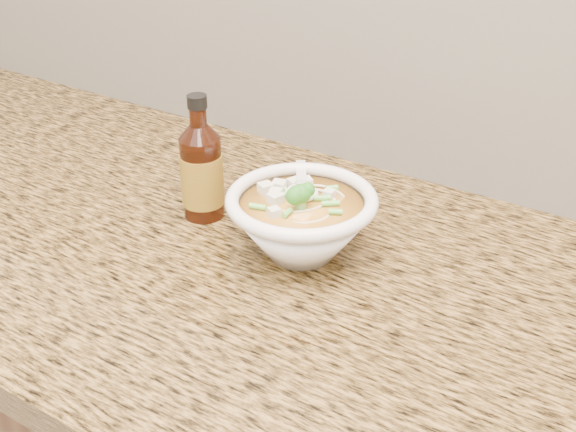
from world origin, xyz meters
The scene contains 3 objects.
counter_slab centered at (0.00, 1.68, 0.88)m, with size 4.00×0.68×0.04m, color olive.
soup_bowl centered at (-0.19, 1.70, 0.94)m, with size 0.19×0.20×0.11m.
hot_sauce_bottle centered at (-0.36, 1.72, 0.97)m, with size 0.07×0.07×0.18m.
Camera 1 is at (0.21, 1.04, 1.40)m, focal length 45.00 mm.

